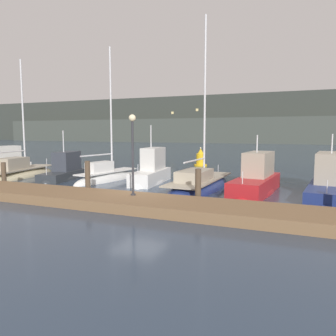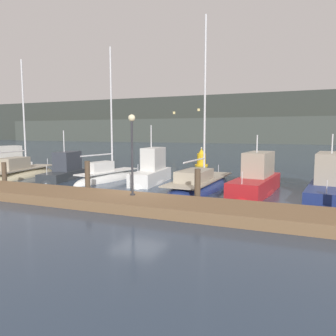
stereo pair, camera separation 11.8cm
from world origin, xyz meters
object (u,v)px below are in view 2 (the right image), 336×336
at_px(channel_buoy, 201,159).
at_px(dock_lamppost, 132,141).
at_px(sailboat_berth_6, 200,187).
at_px(motorboat_berth_7, 256,185).
at_px(motorboat_berth_8, 330,188).
at_px(sailboat_berth_2, 21,175).
at_px(motorboat_berth_5, 151,176).
at_px(motorboat_berth_3, 65,175).
at_px(sailboat_berth_4, 107,178).

xyz_separation_m(channel_buoy, dock_lamppost, (2.28, -17.99, 2.27)).
xyz_separation_m(sailboat_berth_6, motorboat_berth_7, (3.26, -0.10, 0.30)).
bearing_deg(sailboat_berth_6, motorboat_berth_8, 3.13).
bearing_deg(channel_buoy, motorboat_berth_8, -48.58).
bearing_deg(channel_buoy, motorboat_berth_7, -60.86).
relative_size(sailboat_berth_2, motorboat_berth_5, 1.81).
height_order(motorboat_berth_3, sailboat_berth_4, sailboat_berth_4).
distance_m(sailboat_berth_2, sailboat_berth_4, 7.13).
distance_m(sailboat_berth_2, motorboat_berth_3, 3.83).
relative_size(sailboat_berth_4, motorboat_berth_8, 1.31).
height_order(motorboat_berth_7, dock_lamppost, dock_lamppost).
xyz_separation_m(motorboat_berth_3, channel_buoy, (6.31, 12.55, 0.38)).
bearing_deg(motorboat_berth_3, dock_lamppost, -32.35).
height_order(sailboat_berth_6, dock_lamppost, sailboat_berth_6).
height_order(sailboat_berth_2, channel_buoy, sailboat_berth_2).
bearing_deg(motorboat_berth_7, channel_buoy, 119.14).
bearing_deg(dock_lamppost, motorboat_berth_5, 108.35).
xyz_separation_m(motorboat_berth_3, dock_lamppost, (8.58, -5.44, 2.64)).
height_order(motorboat_berth_3, motorboat_berth_8, motorboat_berth_3).
bearing_deg(motorboat_berth_8, dock_lamppost, -146.08).
relative_size(sailboat_berth_2, sailboat_berth_6, 0.86).
relative_size(motorboat_berth_3, motorboat_berth_7, 0.82).
relative_size(motorboat_berth_3, motorboat_berth_8, 0.71).
xyz_separation_m(motorboat_berth_5, motorboat_berth_8, (10.58, -0.46, 0.00)).
bearing_deg(motorboat_berth_8, sailboat_berth_6, -176.87).
xyz_separation_m(motorboat_berth_8, dock_lamppost, (-8.53, -5.74, 2.51)).
xyz_separation_m(sailboat_berth_2, motorboat_berth_8, (20.92, 0.74, 0.28)).
xyz_separation_m(sailboat_berth_4, motorboat_berth_8, (13.85, -0.17, 0.27)).
xyz_separation_m(sailboat_berth_2, motorboat_berth_5, (10.33, 1.20, 0.28)).
distance_m(sailboat_berth_4, sailboat_berth_6, 6.91).
bearing_deg(motorboat_berth_7, sailboat_berth_6, 178.19).
relative_size(sailboat_berth_4, dock_lamppost, 2.63).
xyz_separation_m(motorboat_berth_5, motorboat_berth_7, (6.88, -0.94, -0.02)).
bearing_deg(motorboat_berth_8, motorboat_berth_5, 177.53).
bearing_deg(dock_lamppost, motorboat_berth_7, 47.44).
bearing_deg(motorboat_berth_8, channel_buoy, 131.42).
distance_m(motorboat_berth_5, motorboat_berth_7, 6.94).
relative_size(sailboat_berth_2, dock_lamppost, 2.54).
bearing_deg(channel_buoy, sailboat_berth_4, -104.15).
relative_size(sailboat_berth_6, motorboat_berth_7, 1.68).
bearing_deg(dock_lamppost, motorboat_berth_8, 33.92).
bearing_deg(motorboat_berth_7, motorboat_berth_3, 179.21).
distance_m(motorboat_berth_3, motorboat_berth_7, 13.41).
bearing_deg(motorboat_berth_5, channel_buoy, 91.08).
bearing_deg(motorboat_berth_7, sailboat_berth_4, 176.30).
bearing_deg(motorboat_berth_3, motorboat_berth_8, 1.00).
distance_m(motorboat_berth_8, dock_lamppost, 10.58).
xyz_separation_m(sailboat_berth_4, motorboat_berth_7, (10.14, -0.66, 0.25)).
xyz_separation_m(motorboat_berth_5, channel_buoy, (-0.22, 11.79, 0.24)).
distance_m(sailboat_berth_2, motorboat_berth_7, 17.21).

